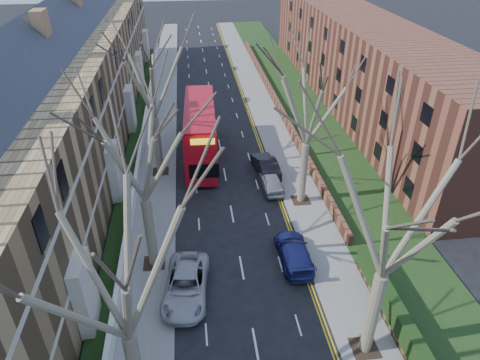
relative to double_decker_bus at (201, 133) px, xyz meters
name	(u,v)px	position (x,y,z in m)	size (l,w,h in m)	color
pavement_left	(162,122)	(-4.10, 8.40, -2.42)	(3.00, 102.00, 0.12)	slate
pavement_right	(267,117)	(7.90, 8.40, -2.42)	(3.00, 102.00, 0.12)	slate
terrace_left	(64,106)	(-11.75, 0.40, 3.05)	(9.70, 78.00, 13.60)	olive
flats_right	(358,61)	(19.36, 12.40, 2.51)	(13.97, 54.00, 10.00)	brown
front_wall_left	(141,152)	(-5.75, 0.40, -1.86)	(0.30, 78.00, 1.00)	white
grass_verge_right	(306,114)	(12.40, 8.40, -2.33)	(6.00, 102.00, 0.06)	#193413
tree_left_mid	(112,258)	(-3.80, -24.60, 7.08)	(10.50, 10.50, 14.71)	#68604A
tree_left_far	(137,139)	(-3.80, -14.60, 6.76)	(10.15, 10.15, 14.22)	#68604A
tree_left_dist	(149,68)	(-3.80, -2.60, 7.08)	(10.50, 10.50, 14.71)	#68604A
tree_right_mid	(399,202)	(7.60, -22.60, 7.08)	(10.50, 10.50, 14.71)	#68604A
tree_right_far	(310,92)	(7.60, -8.60, 6.77)	(10.15, 10.15, 14.22)	#68604A
double_decker_bus	(201,133)	(0.00, 0.00, 0.00)	(3.39, 12.18, 5.01)	#A20B17
car_left_far	(186,285)	(-1.72, -17.51, -1.70)	(2.56, 5.56, 1.54)	#AFAFB5
car_right_near	(294,252)	(5.44, -15.33, -1.77)	(1.99, 4.90, 1.42)	navy
car_right_mid	(271,182)	(5.56, -6.42, -1.77)	(1.66, 4.12, 1.40)	gray
car_right_far	(265,165)	(5.54, -3.73, -1.70)	(1.64, 4.72, 1.55)	black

